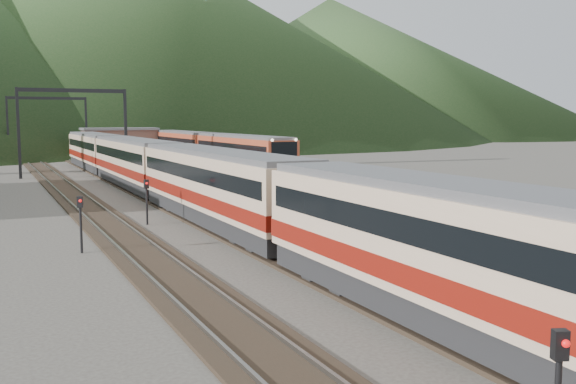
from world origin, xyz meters
TOP-DOWN VIEW (x-y plane):
  - track_main at (0.00, 40.00)m, footprint 2.60×200.00m
  - track_far at (-5.00, 40.00)m, footprint 2.60×200.00m
  - track_second at (11.50, 40.00)m, footprint 2.60×200.00m
  - platform at (5.60, 38.00)m, footprint 8.00×100.00m
  - gantry_near at (-2.85, 55.00)m, footprint 9.55×0.25m
  - gantry_far at (-2.85, 80.00)m, footprint 9.55×0.25m
  - station_shed at (5.60, 78.00)m, footprint 9.40×4.40m
  - hill_b at (30.00, 230.00)m, footprint 220.00×220.00m
  - hill_c at (110.00, 210.00)m, footprint 160.00×160.00m
  - main_train at (0.00, 33.58)m, footprint 2.76×75.79m
  - second_train at (11.50, 59.57)m, footprint 2.77×37.81m
  - short_signal_a at (-2.99, 0.38)m, footprint 0.26×0.23m
  - short_signal_b at (-3.13, 25.71)m, footprint 0.25×0.21m
  - short_signal_c at (-7.06, 20.06)m, footprint 0.26×0.22m

SIDE VIEW (x-z plane):
  - track_main at x=0.00m, z-range -0.05..0.18m
  - track_far at x=-5.00m, z-range -0.05..0.18m
  - track_second at x=11.50m, z-range -0.05..0.18m
  - platform at x=5.60m, z-range 0.00..1.00m
  - short_signal_a at x=-2.99m, z-range 0.33..2.60m
  - short_signal_b at x=-3.13m, z-range 0.33..2.60m
  - short_signal_c at x=-7.06m, z-range 0.33..2.60m
  - main_train at x=0.00m, z-range 0.23..3.60m
  - second_train at x=11.50m, z-range 0.23..3.62m
  - station_shed at x=5.60m, z-range 1.02..4.12m
  - gantry_near at x=-2.85m, z-range 1.59..9.59m
  - gantry_far at x=-2.85m, z-range 1.59..9.59m
  - hill_c at x=110.00m, z-range 0.00..50.00m
  - hill_b at x=30.00m, z-range 0.00..75.00m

